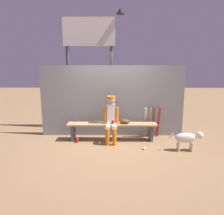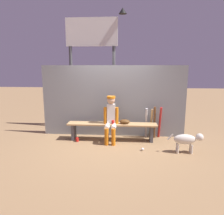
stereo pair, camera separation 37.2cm
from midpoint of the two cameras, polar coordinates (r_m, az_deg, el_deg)
ground_plane at (r=6.01m, az=1.79°, el=-8.84°), size 30.00×30.00×0.00m
chainlink_fence at (r=6.17m, az=2.03°, el=1.68°), size 4.19×0.03×2.08m
dugout_bench at (r=5.89m, az=1.82°, el=-5.36°), size 2.48×0.36×0.49m
player_seated at (r=5.71m, az=1.54°, el=-2.72°), size 0.41×0.55×1.26m
baseball_glove at (r=5.84m, az=5.31°, el=-3.82°), size 0.28×0.20×0.12m
bat_aluminum_silver at (r=6.18m, az=10.93°, el=-4.15°), size 0.08×0.20×0.89m
bat_wood_tan at (r=6.25m, az=12.22°, el=-4.16°), size 0.10×0.25×0.86m
bat_wood_dark at (r=6.19m, az=13.12°, el=-3.97°), size 0.09×0.20×0.94m
bat_aluminum_red at (r=6.23m, az=14.50°, el=-3.99°), size 0.08×0.26×0.93m
baseball at (r=5.37m, az=10.29°, el=-11.07°), size 0.07×0.07×0.07m
cup_on_ground at (r=5.93m, az=-7.61°, el=-8.64°), size 0.08×0.08×0.11m
cup_on_bench at (r=5.79m, az=2.10°, el=-3.95°), size 0.08×0.08×0.11m
scoreboard at (r=6.88m, az=-3.39°, el=15.63°), size 1.90×0.27×3.77m
dog at (r=5.43m, az=21.57°, el=-8.07°), size 0.84×0.20×0.49m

